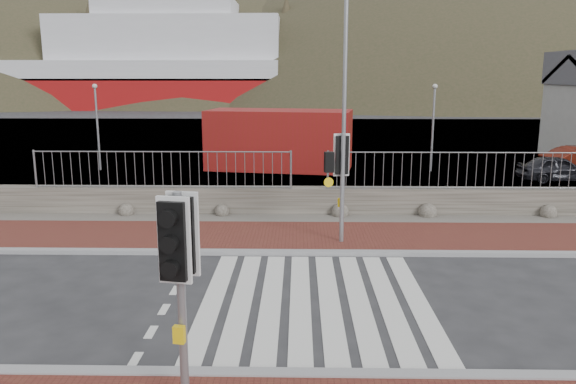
{
  "coord_description": "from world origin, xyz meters",
  "views": [
    {
      "loc": [
        -0.34,
        -10.83,
        4.57
      ],
      "look_at": [
        -0.61,
        3.0,
        1.65
      ],
      "focal_mm": 35.0,
      "sensor_mm": 36.0,
      "label": 1
    }
  ],
  "objects_px": {
    "ferry": "(123,68)",
    "streetlight": "(349,78)",
    "traffic_signal_near": "(180,256)",
    "shipping_container": "(279,140)",
    "traffic_signal_far": "(341,165)",
    "car_a": "(557,168)"
  },
  "relations": [
    {
      "from": "ferry",
      "to": "streetlight",
      "type": "relative_size",
      "value": 6.32
    },
    {
      "from": "traffic_signal_far",
      "to": "car_a",
      "type": "xyz_separation_m",
      "value": [
        10.07,
        9.42,
        -1.64
      ]
    },
    {
      "from": "streetlight",
      "to": "traffic_signal_far",
      "type": "bearing_deg",
      "value": -113.73
    },
    {
      "from": "traffic_signal_near",
      "to": "streetlight",
      "type": "relative_size",
      "value": 0.39
    },
    {
      "from": "traffic_signal_near",
      "to": "car_a",
      "type": "xyz_separation_m",
      "value": [
        12.77,
        17.16,
        -1.66
      ]
    },
    {
      "from": "traffic_signal_near",
      "to": "car_a",
      "type": "relative_size",
      "value": 0.94
    },
    {
      "from": "traffic_signal_near",
      "to": "streetlight",
      "type": "xyz_separation_m",
      "value": [
        3.21,
        11.93,
        2.23
      ]
    },
    {
      "from": "traffic_signal_near",
      "to": "traffic_signal_far",
      "type": "relative_size",
      "value": 1.01
    },
    {
      "from": "traffic_signal_near",
      "to": "car_a",
      "type": "height_order",
      "value": "traffic_signal_near"
    },
    {
      "from": "traffic_signal_near",
      "to": "car_a",
      "type": "bearing_deg",
      "value": 63.26
    },
    {
      "from": "ferry",
      "to": "streetlight",
      "type": "bearing_deg",
      "value": -66.53
    },
    {
      "from": "streetlight",
      "to": "shipping_container",
      "type": "relative_size",
      "value": 1.15
    },
    {
      "from": "ferry",
      "to": "traffic_signal_near",
      "type": "xyz_separation_m",
      "value": [
        22.74,
        -71.69,
        -3.14
      ]
    },
    {
      "from": "shipping_container",
      "to": "car_a",
      "type": "xyz_separation_m",
      "value": [
        12.16,
        -3.07,
        -0.87
      ]
    },
    {
      "from": "traffic_signal_far",
      "to": "car_a",
      "type": "relative_size",
      "value": 0.93
    },
    {
      "from": "streetlight",
      "to": "shipping_container",
      "type": "height_order",
      "value": "streetlight"
    },
    {
      "from": "ferry",
      "to": "traffic_signal_near",
      "type": "distance_m",
      "value": 75.27
    },
    {
      "from": "shipping_container",
      "to": "ferry",
      "type": "bearing_deg",
      "value": 123.87
    },
    {
      "from": "traffic_signal_near",
      "to": "streetlight",
      "type": "bearing_deg",
      "value": 84.86
    },
    {
      "from": "traffic_signal_near",
      "to": "traffic_signal_far",
      "type": "xyz_separation_m",
      "value": [
        2.7,
        7.74,
        -0.02
      ]
    },
    {
      "from": "ferry",
      "to": "streetlight",
      "type": "height_order",
      "value": "ferry"
    },
    {
      "from": "ferry",
      "to": "car_a",
      "type": "bearing_deg",
      "value": -56.93
    }
  ]
}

